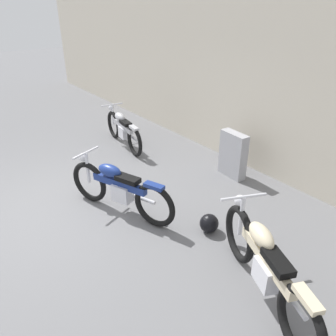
% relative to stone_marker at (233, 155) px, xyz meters
% --- Properties ---
extents(ground_plane, '(40.00, 40.00, 0.00)m').
position_rel_stone_marker_xyz_m(ground_plane, '(-0.88, -3.34, -0.45)').
color(ground_plane, slate).
extents(building_wall, '(18.00, 0.30, 3.33)m').
position_rel_stone_marker_xyz_m(building_wall, '(-0.88, 0.72, 1.22)').
color(building_wall, beige).
rests_on(building_wall, ground_plane).
extents(stone_marker, '(0.60, 0.24, 0.90)m').
position_rel_stone_marker_xyz_m(stone_marker, '(0.00, 0.00, 0.00)').
color(stone_marker, '#9E9EA3').
rests_on(stone_marker, ground_plane).
extents(helmet, '(0.29, 0.29, 0.29)m').
position_rel_stone_marker_xyz_m(helmet, '(1.04, -1.59, -0.31)').
color(helmet, black).
rests_on(helmet, ground_plane).
extents(motorcycle_silver, '(1.93, 0.54, 0.87)m').
position_rel_stone_marker_xyz_m(motorcycle_silver, '(-2.58, -0.95, -0.03)').
color(motorcycle_silver, black).
rests_on(motorcycle_silver, ground_plane).
extents(motorcycle_blue, '(1.97, 0.92, 0.93)m').
position_rel_stone_marker_xyz_m(motorcycle_blue, '(-0.22, -2.39, -0.00)').
color(motorcycle_blue, black).
rests_on(motorcycle_blue, ground_plane).
extents(motorcycle_cream, '(2.02, 1.05, 0.97)m').
position_rel_stone_marker_xyz_m(motorcycle_cream, '(2.30, -1.94, 0.02)').
color(motorcycle_cream, black).
rests_on(motorcycle_cream, ground_plane).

